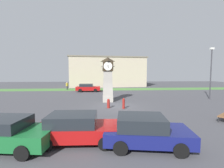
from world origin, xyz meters
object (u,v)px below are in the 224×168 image
car_navy_sedan (5,133)px  car_by_building (145,131)px  clock_tower (108,79)px  car_far_lot (88,88)px  bollard_near_tower (124,103)px  pedestrian_crossing_lot (67,85)px  bollard_mid_row (108,103)px  car_near_tower (77,128)px  street_lamp_near_road (211,70)px

car_navy_sedan → car_by_building: size_ratio=1.05×
clock_tower → car_far_lot: bearing=108.5°
bollard_near_tower → pedestrian_crossing_lot: pedestrian_crossing_lot is taller
clock_tower → bollard_mid_row: clock_tower is taller
car_near_tower → car_by_building: 3.37m
bollard_near_tower → car_by_building: 7.53m
car_near_tower → car_far_lot: bearing=93.8°
clock_tower → car_navy_sedan: bearing=-115.1°
bollard_mid_row → car_navy_sedan: 9.24m
car_far_lot → pedestrian_crossing_lot: (-4.53, 3.14, 0.15)m
clock_tower → car_by_building: bearing=-83.3°
bollard_mid_row → car_navy_sedan: car_navy_sedan is taller
car_far_lot → clock_tower: bearing=-71.5°
bollard_near_tower → car_navy_sedan: car_navy_sedan is taller
bollard_mid_row → car_by_building: car_by_building is taller
car_navy_sedan → car_near_tower: size_ratio=1.03×
car_far_lot → street_lamp_near_road: (16.98, -9.33, 3.13)m
car_near_tower → pedestrian_crossing_lot: (-5.91, 23.80, 0.17)m
car_navy_sedan → car_near_tower: (3.22, 0.43, -0.00)m
pedestrian_crossing_lot → street_lamp_near_road: size_ratio=0.24×
bollard_near_tower → car_near_tower: 7.68m
car_navy_sedan → car_near_tower: 3.25m
street_lamp_near_road → clock_tower: bearing=-177.1°
pedestrian_crossing_lot → street_lamp_near_road: bearing=-30.1°
clock_tower → car_near_tower: size_ratio=1.24×
car_near_tower → pedestrian_crossing_lot: pedestrian_crossing_lot is taller
clock_tower → bollard_near_tower: size_ratio=5.17×
car_near_tower → car_by_building: (3.31, -0.64, 0.00)m
car_navy_sedan → car_by_building: (6.53, -0.21, 0.00)m
bollard_mid_row → bollard_near_tower: bearing=-13.7°
car_navy_sedan → car_far_lot: bearing=85.0°
bollard_near_tower → car_navy_sedan: 9.86m
car_navy_sedan → street_lamp_near_road: street_lamp_near_road is taller
clock_tower → car_far_lot: (-3.36, 10.01, -1.98)m
clock_tower → pedestrian_crossing_lot: 15.45m
car_by_building → street_lamp_near_road: 17.43m
bollard_near_tower → pedestrian_crossing_lot: 19.29m
bollard_mid_row → car_far_lot: car_far_lot is taller
clock_tower → car_by_building: clock_tower is taller
bollard_near_tower → car_navy_sedan: bearing=-132.0°
clock_tower → street_lamp_near_road: bearing=2.9°
bollard_near_tower → car_far_lot: (-4.76, 13.76, 0.24)m
bollard_mid_row → street_lamp_near_road: street_lamp_near_road is taller
car_far_lot → car_by_building: bearing=-77.6°
bollard_mid_row → car_navy_sedan: size_ratio=0.21×
car_near_tower → car_far_lot: size_ratio=0.98×
bollard_mid_row → street_lamp_near_road: (13.69, 4.07, 3.43)m
bollard_mid_row → car_far_lot: (-3.29, 13.40, 0.30)m
bollard_mid_row → car_far_lot: size_ratio=0.21×
pedestrian_crossing_lot → bollard_mid_row: bearing=-64.7°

